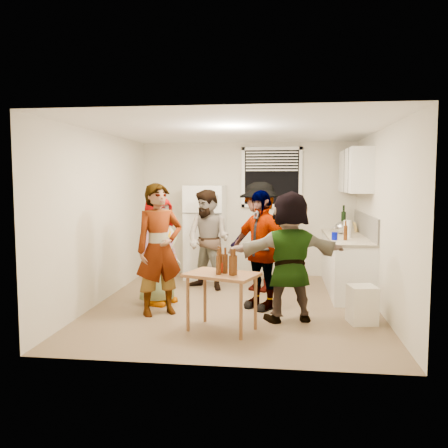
# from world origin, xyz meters

# --- Properties ---
(room) EXTENTS (4.00, 4.50, 2.50)m
(room) POSITION_xyz_m (0.00, 0.00, 0.00)
(room) COLOR beige
(room) RESTS_ON ground
(window) EXTENTS (1.12, 0.10, 1.06)m
(window) POSITION_xyz_m (0.45, 2.21, 1.85)
(window) COLOR white
(window) RESTS_ON room
(refrigerator) EXTENTS (0.70, 0.70, 1.70)m
(refrigerator) POSITION_xyz_m (-0.75, 1.88, 0.85)
(refrigerator) COLOR white
(refrigerator) RESTS_ON ground
(counter_lower) EXTENTS (0.60, 2.20, 0.86)m
(counter_lower) POSITION_xyz_m (1.70, 1.15, 0.43)
(counter_lower) COLOR white
(counter_lower) RESTS_ON ground
(countertop) EXTENTS (0.64, 2.22, 0.04)m
(countertop) POSITION_xyz_m (1.70, 1.15, 0.88)
(countertop) COLOR beige
(countertop) RESTS_ON counter_lower
(backsplash) EXTENTS (0.03, 2.20, 0.36)m
(backsplash) POSITION_xyz_m (1.99, 1.15, 1.08)
(backsplash) COLOR #A49F97
(backsplash) RESTS_ON countertop
(upper_cabinets) EXTENTS (0.34, 1.60, 0.70)m
(upper_cabinets) POSITION_xyz_m (1.83, 1.35, 1.95)
(upper_cabinets) COLOR white
(upper_cabinets) RESTS_ON room
(kettle) EXTENTS (0.29, 0.25, 0.22)m
(kettle) POSITION_xyz_m (1.65, 1.41, 0.90)
(kettle) COLOR silver
(kettle) RESTS_ON countertop
(paper_towel) EXTENTS (0.12, 0.12, 0.27)m
(paper_towel) POSITION_xyz_m (1.68, 0.96, 0.90)
(paper_towel) COLOR white
(paper_towel) RESTS_ON countertop
(wine_bottle) EXTENTS (0.08, 0.08, 0.33)m
(wine_bottle) POSITION_xyz_m (1.75, 2.03, 0.90)
(wine_bottle) COLOR black
(wine_bottle) RESTS_ON countertop
(beer_bottle_counter) EXTENTS (0.06, 0.06, 0.22)m
(beer_bottle_counter) POSITION_xyz_m (1.60, 0.57, 0.90)
(beer_bottle_counter) COLOR #47230C
(beer_bottle_counter) RESTS_ON countertop
(blue_cup) EXTENTS (0.09, 0.09, 0.12)m
(blue_cup) POSITION_xyz_m (1.44, 0.57, 0.90)
(blue_cup) COLOR #030BAC
(blue_cup) RESTS_ON countertop
(picture_frame) EXTENTS (0.02, 0.20, 0.16)m
(picture_frame) POSITION_xyz_m (1.92, 1.77, 0.98)
(picture_frame) COLOR tan
(picture_frame) RESTS_ON countertop
(trash_bin) EXTENTS (0.38, 0.38, 0.48)m
(trash_bin) POSITION_xyz_m (1.67, -0.65, 0.25)
(trash_bin) COLOR white
(trash_bin) RESTS_ON ground
(serving_table) EXTENTS (0.96, 0.79, 0.70)m
(serving_table) POSITION_xyz_m (-0.05, -1.15, 0.00)
(serving_table) COLOR brown
(serving_table) RESTS_ON ground
(beer_bottle_table) EXTENTS (0.06, 0.06, 0.23)m
(beer_bottle_table) POSITION_xyz_m (0.11, -1.23, 0.70)
(beer_bottle_table) COLOR #47230C
(beer_bottle_table) RESTS_ON serving_table
(red_cup) EXTENTS (0.09, 0.09, 0.11)m
(red_cup) POSITION_xyz_m (-0.03, -1.09, 0.70)
(red_cup) COLOR #9E1A04
(red_cup) RESTS_ON serving_table
(guest_grey) EXTENTS (1.74, 1.33, 0.50)m
(guest_grey) POSITION_xyz_m (-1.13, -0.03, 0.00)
(guest_grey) COLOR #9C9C9C
(guest_grey) RESTS_ON ground
(guest_stripe) EXTENTS (1.52, 1.82, 0.42)m
(guest_stripe) POSITION_xyz_m (-0.97, -0.57, 0.00)
(guest_stripe) COLOR #141933
(guest_stripe) RESTS_ON ground
(guest_back_left) EXTENTS (1.41, 1.83, 0.62)m
(guest_back_left) POSITION_xyz_m (-0.54, 0.94, 0.00)
(guest_back_left) COLOR brown
(guest_back_left) RESTS_ON ground
(guest_back_right) EXTENTS (1.89, 2.11, 0.66)m
(guest_back_right) POSITION_xyz_m (0.30, 0.95, 0.00)
(guest_back_right) COLOR #424247
(guest_back_right) RESTS_ON ground
(guest_black) EXTENTS (1.80, 1.91, 0.41)m
(guest_black) POSITION_xyz_m (0.36, -0.10, 0.00)
(guest_black) COLOR black
(guest_black) RESTS_ON ground
(guest_orange) EXTENTS (1.94, 2.02, 0.49)m
(guest_orange) POSITION_xyz_m (0.75, -0.64, 0.00)
(guest_orange) COLOR #B86745
(guest_orange) RESTS_ON ground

